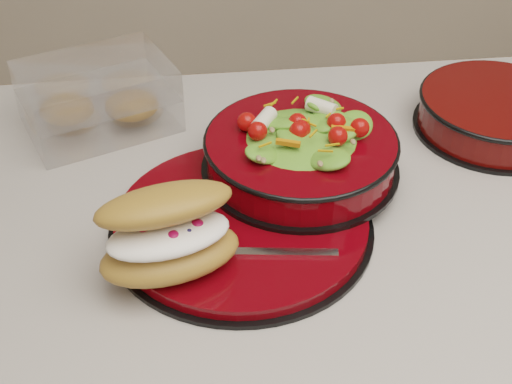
{
  "coord_description": "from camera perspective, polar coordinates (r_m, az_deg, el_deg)",
  "views": [
    {
      "loc": [
        -0.27,
        -0.67,
        1.47
      ],
      "look_at": [
        -0.19,
        0.0,
        0.94
      ],
      "focal_mm": 50.0,
      "sensor_mm": 36.0,
      "label": 1
    }
  ],
  "objects": [
    {
      "name": "fork",
      "position": [
        0.81,
        0.55,
        -4.84
      ],
      "size": [
        0.16,
        0.04,
        0.0
      ],
      "rotation": [
        0.0,
        0.0,
        1.44
      ],
      "color": "silver",
      "rests_on": "dinner_plate"
    },
    {
      "name": "croissant",
      "position": [
        0.77,
        -7.01,
        -3.31
      ],
      "size": [
        0.17,
        0.13,
        0.1
      ],
      "rotation": [
        0.0,
        0.0,
        0.23
      ],
      "color": "#AD7834",
      "rests_on": "dinner_plate"
    },
    {
      "name": "dinner_plate",
      "position": [
        0.86,
        -1.11,
        -2.49
      ],
      "size": [
        0.32,
        0.32,
        0.02
      ],
      "rotation": [
        0.0,
        0.0,
        0.41
      ],
      "color": "black",
      "rests_on": "island_counter"
    },
    {
      "name": "salad_bowl",
      "position": [
        0.91,
        3.62,
        3.75
      ],
      "size": [
        0.26,
        0.26,
        0.11
      ],
      "rotation": [
        0.0,
        0.0,
        -0.43
      ],
      "color": "black",
      "rests_on": "dinner_plate"
    },
    {
      "name": "extra_bowl",
      "position": [
        1.09,
        18.69,
        6.12
      ],
      "size": [
        0.23,
        0.23,
        0.05
      ],
      "rotation": [
        0.0,
        0.0,
        -0.27
      ],
      "color": "black",
      "rests_on": "island_counter"
    },
    {
      "name": "pastry_box",
      "position": [
        1.06,
        -12.54,
        7.35
      ],
      "size": [
        0.25,
        0.21,
        0.09
      ],
      "rotation": [
        0.0,
        0.0,
        0.38
      ],
      "color": "white",
      "rests_on": "island_counter"
    }
  ]
}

